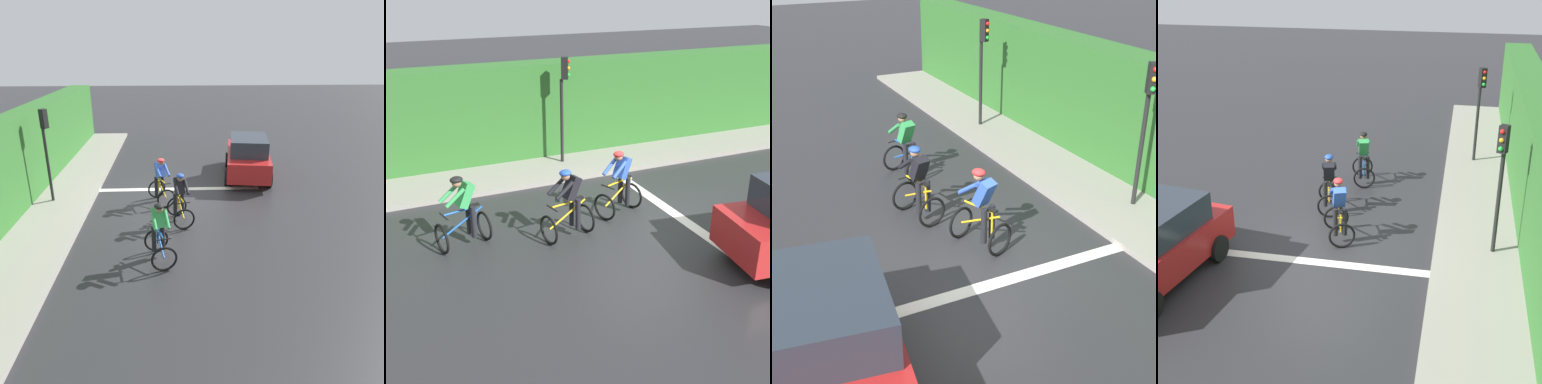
# 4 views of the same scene
# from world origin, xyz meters

# --- Properties ---
(ground_plane) EXTENTS (80.00, 80.00, 0.00)m
(ground_plane) POSITION_xyz_m (0.00, 0.00, 0.00)
(ground_plane) COLOR #28282B
(sidewalk_kerb) EXTENTS (2.80, 24.59, 0.12)m
(sidewalk_kerb) POSITION_xyz_m (4.15, 2.00, 0.06)
(sidewalk_kerb) COLOR gray
(sidewalk_kerb) RESTS_ON ground
(stone_wall_low) EXTENTS (0.44, 24.59, 0.67)m
(stone_wall_low) POSITION_xyz_m (5.05, 2.00, 0.34)
(stone_wall_low) COLOR gray
(stone_wall_low) RESTS_ON ground
(hedge_wall) EXTENTS (1.10, 24.59, 3.05)m
(hedge_wall) POSITION_xyz_m (5.35, 2.00, 1.52)
(hedge_wall) COLOR #2D6628
(hedge_wall) RESTS_ON ground
(road_marking_stop_line) EXTENTS (7.00, 0.30, 0.01)m
(road_marking_stop_line) POSITION_xyz_m (0.00, -0.79, 0.00)
(road_marking_stop_line) COLOR silver
(road_marking_stop_line) RESTS_ON ground
(cyclist_lead) EXTENTS (0.91, 1.21, 1.66)m
(cyclist_lead) POSITION_xyz_m (0.23, 4.36, 0.80)
(cyclist_lead) COLOR black
(cyclist_lead) RESTS_ON ground
(cyclist_second) EXTENTS (0.90, 1.20, 1.66)m
(cyclist_second) POSITION_xyz_m (-0.34, 2.12, 0.80)
(cyclist_second) COLOR black
(cyclist_second) RESTS_ON ground
(cyclist_mid) EXTENTS (1.02, 1.25, 1.66)m
(cyclist_mid) POSITION_xyz_m (0.31, 0.47, 0.80)
(cyclist_mid) COLOR black
(cyclist_mid) RESTS_ON ground
(traffic_light_near_crossing) EXTENTS (0.27, 0.29, 3.34)m
(traffic_light_near_crossing) POSITION_xyz_m (4.15, 0.36, 2.22)
(traffic_light_near_crossing) COLOR black
(traffic_light_near_crossing) RESTS_ON ground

